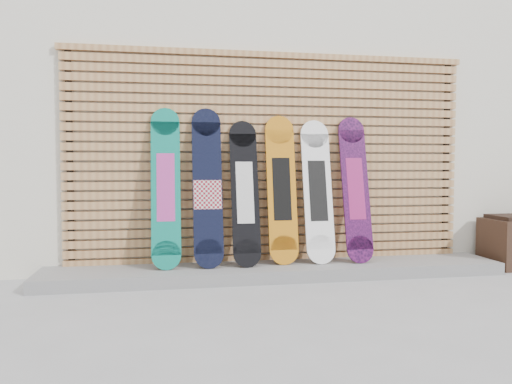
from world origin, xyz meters
The scene contains 10 objects.
ground centered at (0.00, 0.00, 0.00)m, with size 80.00×80.00×0.00m, color #959598.
building centered at (0.50, 3.50, 1.80)m, with size 12.00×5.00×3.60m, color silver.
concrete_step centered at (-0.15, 0.68, 0.06)m, with size 4.60×0.70×0.12m, color gray.
slat_wall centered at (-0.15, 0.97, 1.21)m, with size 4.26×0.08×2.29m.
snowboard_0 centered at (-1.24, 0.77, 0.90)m, with size 0.28×0.36×1.57m.
snowboard_1 centered at (-0.84, 0.76, 0.89)m, with size 0.29×0.37×1.58m.
snowboard_2 centered at (-0.46, 0.76, 0.85)m, with size 0.28×0.38×1.46m.
snowboard_3 centered at (-0.08, 0.79, 0.88)m, with size 0.30×0.31×1.52m.
snowboard_4 centered at (0.30, 0.77, 0.86)m, with size 0.30×0.34×1.48m.
snowboard_5 centered at (0.71, 0.76, 0.88)m, with size 0.28×0.37×1.52m.
Camera 1 is at (-1.24, -4.17, 1.11)m, focal length 35.00 mm.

